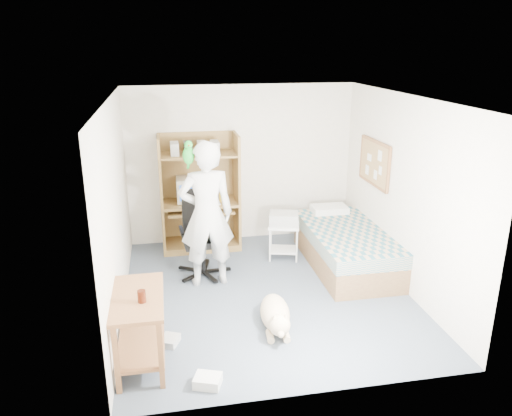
# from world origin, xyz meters

# --- Properties ---
(floor) EXTENTS (4.00, 4.00, 0.00)m
(floor) POSITION_xyz_m (0.00, 0.00, 0.00)
(floor) COLOR #4D5A68
(floor) RESTS_ON ground
(wall_back) EXTENTS (3.60, 0.02, 2.50)m
(wall_back) POSITION_xyz_m (0.00, 2.00, 1.25)
(wall_back) COLOR silver
(wall_back) RESTS_ON floor
(wall_right) EXTENTS (0.02, 4.00, 2.50)m
(wall_right) POSITION_xyz_m (1.80, 0.00, 1.25)
(wall_right) COLOR silver
(wall_right) RESTS_ON floor
(wall_left) EXTENTS (0.02, 4.00, 2.50)m
(wall_left) POSITION_xyz_m (-1.80, 0.00, 1.25)
(wall_left) COLOR silver
(wall_left) RESTS_ON floor
(ceiling) EXTENTS (3.60, 4.00, 0.02)m
(ceiling) POSITION_xyz_m (0.00, 0.00, 2.50)
(ceiling) COLOR white
(ceiling) RESTS_ON wall_back
(computer_hutch) EXTENTS (1.20, 0.63, 1.80)m
(computer_hutch) POSITION_xyz_m (-0.70, 1.74, 0.82)
(computer_hutch) COLOR brown
(computer_hutch) RESTS_ON floor
(bed) EXTENTS (1.02, 2.02, 0.66)m
(bed) POSITION_xyz_m (1.30, 0.62, 0.29)
(bed) COLOR brown
(bed) RESTS_ON floor
(side_desk) EXTENTS (0.50, 1.00, 0.75)m
(side_desk) POSITION_xyz_m (-1.55, -1.20, 0.49)
(side_desk) COLOR brown
(side_desk) RESTS_ON floor
(corkboard) EXTENTS (0.04, 0.94, 0.66)m
(corkboard) POSITION_xyz_m (1.77, 0.90, 1.45)
(corkboard) COLOR #9B7845
(corkboard) RESTS_ON wall_right
(office_chair) EXTENTS (0.66, 0.66, 1.18)m
(office_chair) POSITION_xyz_m (-0.76, 0.76, 0.42)
(office_chair) COLOR black
(office_chair) RESTS_ON floor
(person) EXTENTS (0.74, 0.51, 1.95)m
(person) POSITION_xyz_m (-0.71, 0.44, 0.98)
(person) COLOR silver
(person) RESTS_ON floor
(parrot) EXTENTS (0.14, 0.25, 0.39)m
(parrot) POSITION_xyz_m (-0.91, 0.46, 1.79)
(parrot) COLOR #148E1E
(parrot) RESTS_ON person
(dog) EXTENTS (0.40, 1.04, 0.39)m
(dog) POSITION_xyz_m (-0.07, -0.83, 0.17)
(dog) COLOR beige
(dog) RESTS_ON floor
(printer_cart) EXTENTS (0.53, 0.46, 0.54)m
(printer_cart) POSITION_xyz_m (0.48, 1.04, 0.36)
(printer_cart) COLOR white
(printer_cart) RESTS_ON floor
(printer) EXTENTS (0.49, 0.42, 0.18)m
(printer) POSITION_xyz_m (0.48, 1.04, 0.63)
(printer) COLOR #ABABA6
(printer) RESTS_ON printer_cart
(crt_monitor) EXTENTS (0.39, 0.42, 0.37)m
(crt_monitor) POSITION_xyz_m (-0.86, 1.75, 0.95)
(crt_monitor) COLOR beige
(crt_monitor) RESTS_ON computer_hutch
(keyboard) EXTENTS (0.46, 0.19, 0.03)m
(keyboard) POSITION_xyz_m (-0.70, 1.58, 0.67)
(keyboard) COLOR beige
(keyboard) RESTS_ON computer_hutch
(pencil_cup) EXTENTS (0.08, 0.08, 0.12)m
(pencil_cup) POSITION_xyz_m (-0.37, 1.65, 0.82)
(pencil_cup) COLOR gold
(pencil_cup) RESTS_ON computer_hutch
(drink_glass) EXTENTS (0.08, 0.08, 0.12)m
(drink_glass) POSITION_xyz_m (-1.50, -1.33, 0.81)
(drink_glass) COLOR #3B1409
(drink_glass) RESTS_ON side_desk
(floor_box_a) EXTENTS (0.30, 0.27, 0.10)m
(floor_box_a) POSITION_xyz_m (-0.93, -1.70, 0.05)
(floor_box_a) COLOR white
(floor_box_a) RESTS_ON floor
(floor_box_b) EXTENTS (0.25, 0.27, 0.08)m
(floor_box_b) POSITION_xyz_m (-1.27, -0.94, 0.04)
(floor_box_b) COLOR #B2B1AC
(floor_box_b) RESTS_ON floor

